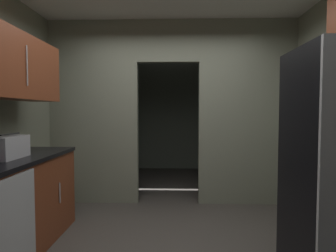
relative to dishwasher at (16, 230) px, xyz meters
The scene contains 6 objects.
kitchen_partition 2.61m from the dishwasher, 60.23° to the left, with size 3.64×0.12×2.71m.
adjoining_room_shell 4.22m from the dishwasher, 73.25° to the left, with size 3.64×2.68×2.71m.
lower_cabinet_run 0.57m from the dishwasher, 123.28° to the left, with size 0.64×1.69×0.94m.
dishwasher is the anchor object (origin of this frame).
upper_cabinet_counterside 1.48m from the dishwasher, 123.28° to the left, with size 0.36×1.52×0.63m.
boombox 0.79m from the dishwasher, 123.50° to the left, with size 0.17×0.42×0.24m.
Camera 1 is at (0.09, -2.68, 1.38)m, focal length 30.65 mm.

